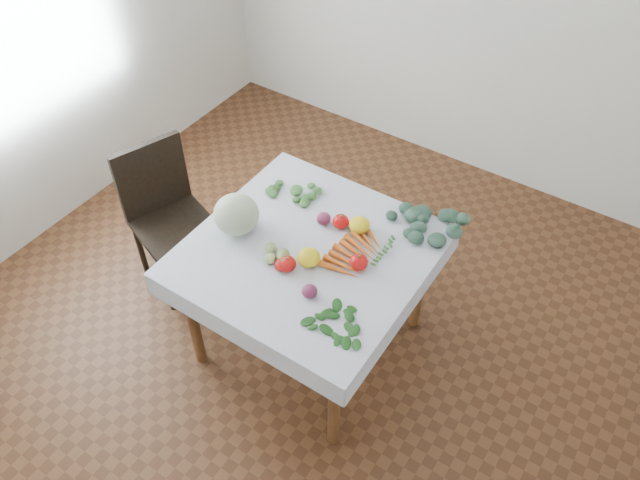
% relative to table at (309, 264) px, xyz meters
% --- Properties ---
extents(ground, '(4.00, 4.00, 0.00)m').
position_rel_table_xyz_m(ground, '(0.00, 0.00, -0.65)').
color(ground, brown).
extents(left_wall, '(0.04, 4.00, 2.70)m').
position_rel_table_xyz_m(left_wall, '(-2.00, 0.00, 0.70)').
color(left_wall, white).
rests_on(left_wall, ground).
extents(table, '(1.00, 1.00, 0.75)m').
position_rel_table_xyz_m(table, '(0.00, 0.00, 0.00)').
color(table, brown).
rests_on(table, ground).
extents(tablecloth, '(1.12, 1.12, 0.01)m').
position_rel_table_xyz_m(tablecloth, '(0.00, 0.00, 0.10)').
color(tablecloth, white).
rests_on(tablecloth, table).
extents(chair, '(0.53, 0.53, 0.92)m').
position_rel_table_xyz_m(chair, '(-1.01, -0.01, -0.13)').
color(chair, black).
rests_on(chair, ground).
extents(cabbage, '(0.24, 0.24, 0.20)m').
position_rel_table_xyz_m(cabbage, '(-0.38, -0.08, 0.20)').
color(cabbage, '#B4C5A5').
rests_on(cabbage, tablecloth).
extents(tomato_a, '(0.09, 0.09, 0.07)m').
position_rel_table_xyz_m(tomato_a, '(0.05, 0.23, 0.14)').
color(tomato_a, red).
rests_on(tomato_a, tablecloth).
extents(tomato_b, '(0.09, 0.09, 0.08)m').
position_rel_table_xyz_m(tomato_b, '(0.27, 0.04, 0.14)').
color(tomato_b, red).
rests_on(tomato_b, tablecloth).
extents(tomato_c, '(0.08, 0.08, 0.06)m').
position_rel_table_xyz_m(tomato_c, '(-0.03, -0.17, 0.13)').
color(tomato_c, red).
rests_on(tomato_c, tablecloth).
extents(tomato_d, '(0.10, 0.10, 0.07)m').
position_rel_table_xyz_m(tomato_d, '(-0.01, -0.16, 0.14)').
color(tomato_d, red).
rests_on(tomato_d, tablecloth).
extents(heirloom_back, '(0.13, 0.13, 0.08)m').
position_rel_table_xyz_m(heirloom_back, '(0.14, 0.26, 0.14)').
color(heirloom_back, yellow).
rests_on(heirloom_back, tablecloth).
extents(heirloom_front, '(0.15, 0.15, 0.08)m').
position_rel_table_xyz_m(heirloom_front, '(0.05, -0.07, 0.14)').
color(heirloom_front, yellow).
rests_on(heirloom_front, tablecloth).
extents(onion_a, '(0.09, 0.09, 0.06)m').
position_rel_table_xyz_m(onion_a, '(-0.04, 0.20, 0.13)').
color(onion_a, '#611B42').
rests_on(onion_a, tablecloth).
extents(onion_b, '(0.09, 0.09, 0.06)m').
position_rel_table_xyz_m(onion_b, '(0.17, -0.23, 0.13)').
color(onion_b, '#611B42').
rests_on(onion_b, tablecloth).
extents(tomatillo_cluster, '(0.16, 0.11, 0.05)m').
position_rel_table_xyz_m(tomatillo_cluster, '(-0.10, -0.15, 0.13)').
color(tomatillo_cluster, '#B9D078').
rests_on(tomatillo_cluster, tablecloth).
extents(carrot_bunch, '(0.22, 0.38, 0.03)m').
position_rel_table_xyz_m(carrot_bunch, '(0.21, 0.10, 0.12)').
color(carrot_bunch, orange).
rests_on(carrot_bunch, tablecloth).
extents(kale_bunch, '(0.38, 0.29, 0.05)m').
position_rel_table_xyz_m(kale_bunch, '(0.39, 0.48, 0.13)').
color(kale_bunch, '#375A49').
rests_on(kale_bunch, tablecloth).
extents(basil_bunch, '(0.28, 0.20, 0.01)m').
position_rel_table_xyz_m(basil_bunch, '(0.37, -0.28, 0.11)').
color(basil_bunch, '#1D5119').
rests_on(basil_bunch, tablecloth).
extents(dill_bunch, '(0.27, 0.20, 0.03)m').
position_rel_table_xyz_m(dill_bunch, '(-0.31, 0.31, 0.12)').
color(dill_bunch, '#47813B').
rests_on(dill_bunch, tablecloth).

